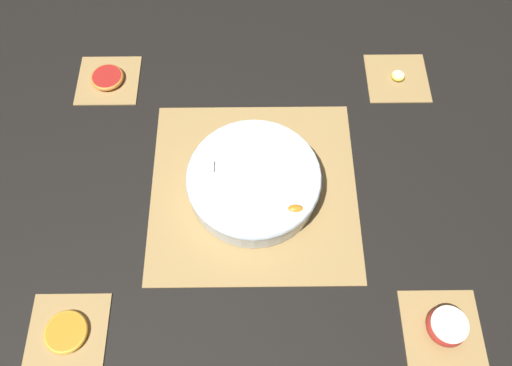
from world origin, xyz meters
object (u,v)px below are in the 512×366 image
apple_half (449,326)px  banana_coin_single (400,76)px  orange_slice_whole (68,332)px  fruit_salad_bowl (256,181)px  grapefruit_slice (109,78)px

apple_half → banana_coin_single: apple_half is taller
apple_half → orange_slice_whole: (0.69, -0.00, -0.02)m
fruit_salad_bowl → banana_coin_single: (-0.34, -0.29, -0.03)m
apple_half → grapefruit_slice: size_ratio=0.94×
apple_half → grapefruit_slice: 0.90m
orange_slice_whole → banana_coin_single: bearing=-139.6°
banana_coin_single → grapefruit_slice: (0.69, 0.00, 0.00)m
fruit_salad_bowl → banana_coin_single: 0.45m
fruit_salad_bowl → grapefruit_slice: fruit_salad_bowl is taller
fruit_salad_bowl → apple_half: (-0.34, 0.29, -0.01)m
banana_coin_single → grapefruit_slice: bearing=0.0°
orange_slice_whole → fruit_salad_bowl: bearing=-139.6°
orange_slice_whole → apple_half: bearing=180.0°
fruit_salad_bowl → orange_slice_whole: bearing=40.4°
banana_coin_single → orange_slice_whole: bearing=40.4°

